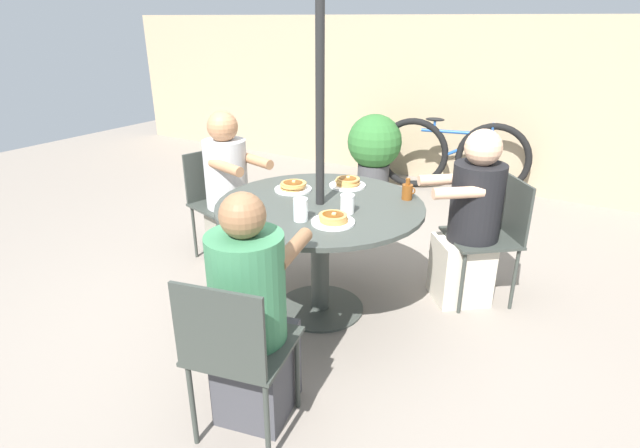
% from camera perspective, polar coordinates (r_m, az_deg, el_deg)
% --- Properties ---
extents(ground_plane, '(12.00, 12.00, 0.00)m').
position_cam_1_polar(ground_plane, '(3.33, 0.00, -9.62)').
color(ground_plane, gray).
extents(back_fence, '(10.00, 0.06, 1.80)m').
position_cam_1_polar(back_fence, '(5.80, 16.76, 12.98)').
color(back_fence, tan).
rests_on(back_fence, ground).
extents(patio_table, '(1.26, 1.26, 0.74)m').
position_cam_1_polar(patio_table, '(3.05, 0.00, -0.02)').
color(patio_table, '#383D38').
rests_on(patio_table, ground).
extents(umbrella_pole, '(0.05, 0.05, 2.35)m').
position_cam_1_polar(umbrella_pole, '(2.88, 0.00, 10.52)').
color(umbrella_pole, black).
rests_on(umbrella_pole, ground).
extents(patio_chair_north, '(0.59, 0.59, 0.83)m').
position_cam_1_polar(patio_chair_north, '(3.44, 19.16, -0.70)').
color(patio_chair_north, '#333833').
rests_on(patio_chair_north, ground).
extents(diner_north, '(0.56, 0.54, 1.16)m').
position_cam_1_polar(diner_north, '(3.35, 16.76, -0.10)').
color(diner_north, beige).
rests_on(diner_north, ground).
extents(patio_chair_east, '(0.51, 0.51, 0.83)m').
position_cam_1_polar(patio_chair_east, '(3.94, -11.61, 3.06)').
color(patio_chair_east, '#333833').
rests_on(patio_chair_east, ground).
extents(diner_east, '(0.55, 0.42, 1.16)m').
position_cam_1_polar(diner_east, '(3.79, -10.31, 3.27)').
color(diner_east, gray).
rests_on(diner_east, ground).
extents(patio_chair_south, '(0.50, 0.50, 0.83)m').
position_cam_1_polar(patio_chair_south, '(2.19, -9.66, -13.72)').
color(patio_chair_south, '#333833').
rests_on(patio_chair_south, ground).
extents(diner_south, '(0.43, 0.57, 1.13)m').
position_cam_1_polar(diner_south, '(2.29, -7.78, -10.85)').
color(diner_south, '#3D3D42').
rests_on(diner_south, ground).
extents(pancake_plate_a, '(0.24, 0.24, 0.06)m').
position_cam_1_polar(pancake_plate_a, '(3.24, -3.10, 4.27)').
color(pancake_plate_a, white).
rests_on(pancake_plate_a, patio_table).
extents(pancake_plate_b, '(0.24, 0.24, 0.06)m').
position_cam_1_polar(pancake_plate_b, '(2.71, 1.52, 0.52)').
color(pancake_plate_b, white).
rests_on(pancake_plate_b, patio_table).
extents(pancake_plate_c, '(0.24, 0.24, 0.07)m').
position_cam_1_polar(pancake_plate_c, '(3.31, 3.16, 4.71)').
color(pancake_plate_c, white).
rests_on(pancake_plate_c, patio_table).
extents(syrup_bottle, '(0.09, 0.07, 0.13)m').
position_cam_1_polar(syrup_bottle, '(3.11, 9.96, 3.71)').
color(syrup_bottle, brown).
rests_on(syrup_bottle, patio_table).
extents(coffee_cup, '(0.08, 0.08, 0.11)m').
position_cam_1_polar(coffee_cup, '(2.85, 3.16, 2.32)').
color(coffee_cup, white).
rests_on(coffee_cup, patio_table).
extents(drinking_glass_a, '(0.08, 0.08, 0.13)m').
position_cam_1_polar(drinking_glass_a, '(2.73, -2.23, 1.66)').
color(drinking_glass_a, silver).
rests_on(drinking_glass_a, patio_table).
extents(bicycle, '(1.60, 0.50, 0.79)m').
position_cam_1_polar(bicycle, '(5.60, 14.85, 7.56)').
color(bicycle, black).
rests_on(bicycle, ground).
extents(potted_shrub, '(0.60, 0.60, 0.80)m').
position_cam_1_polar(potted_shrub, '(5.65, 6.24, 8.89)').
color(potted_shrub, '#3D3D3F').
rests_on(potted_shrub, ground).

